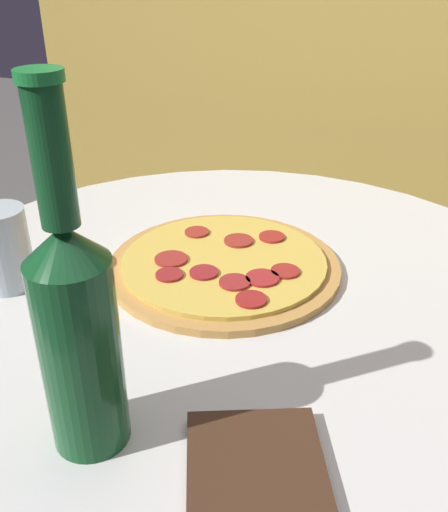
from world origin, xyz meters
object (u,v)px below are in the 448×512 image
at_px(pizza, 224,264).
at_px(drinking_glass, 4,248).
at_px(beer_bottle, 77,327).
at_px(pizza_paddle, 261,508).

distance_m(pizza, drinking_glass, 0.27).
bearing_deg(beer_bottle, pizza, 89.31).
height_order(pizza, beer_bottle, beer_bottle).
distance_m(beer_bottle, drinking_glass, 0.30).
distance_m(pizza_paddle, drinking_glass, 0.44).
height_order(pizza, drinking_glass, drinking_glass).
bearing_deg(drinking_glass, pizza_paddle, -27.14).
distance_m(beer_bottle, pizza_paddle, 0.19).
xyz_separation_m(beer_bottle, pizza_paddle, (0.16, -0.02, -0.11)).
distance_m(pizza, pizza_paddle, 0.37).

